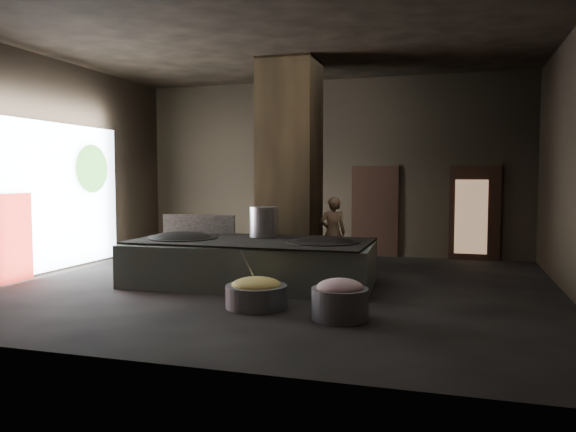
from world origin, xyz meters
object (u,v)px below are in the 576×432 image
(cook, at_px, (333,233))
(veg_basin, at_px, (256,296))
(wok_right, at_px, (322,246))
(hearth_platform, at_px, (252,263))
(meat_basin, at_px, (340,304))
(stock_pot, at_px, (264,222))
(wok_left, at_px, (181,242))

(cook, distance_m, veg_basin, 4.04)
(wok_right, height_order, cook, cook)
(hearth_platform, height_order, cook, cook)
(hearth_platform, bearing_deg, cook, 59.88)
(wok_right, distance_m, meat_basin, 2.36)
(wok_right, distance_m, stock_pot, 1.44)
(wok_left, height_order, stock_pot, stock_pot)
(veg_basin, bearing_deg, wok_left, 141.44)
(hearth_platform, xyz_separation_m, cook, (1.09, 2.18, 0.39))
(stock_pot, bearing_deg, wok_left, -158.20)
(wok_right, relative_size, stock_pot, 2.25)
(wok_right, xyz_separation_m, stock_pot, (-1.30, 0.50, 0.38))
(stock_pot, bearing_deg, cook, 57.42)
(stock_pot, relative_size, cook, 0.38)
(hearth_platform, distance_m, veg_basin, 1.96)
(wok_right, relative_size, cook, 0.84)
(veg_basin, bearing_deg, meat_basin, -13.13)
(hearth_platform, height_order, wok_left, wok_left)
(hearth_platform, distance_m, meat_basin, 3.00)
(wok_left, relative_size, cook, 0.91)
(stock_pot, distance_m, veg_basin, 2.63)
(hearth_platform, height_order, stock_pot, stock_pot)
(hearth_platform, relative_size, veg_basin, 4.77)
(wok_left, height_order, wok_right, wok_left)
(wok_right, relative_size, meat_basin, 1.65)
(wok_left, height_order, cook, cook)
(veg_basin, height_order, meat_basin, meat_basin)
(wok_left, relative_size, wok_right, 1.07)
(wok_right, xyz_separation_m, meat_basin, (0.77, -2.17, -0.53))
(cook, height_order, veg_basin, cook)
(hearth_platform, distance_m, wok_right, 1.40)
(stock_pot, xyz_separation_m, meat_basin, (2.07, -2.67, -0.91))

